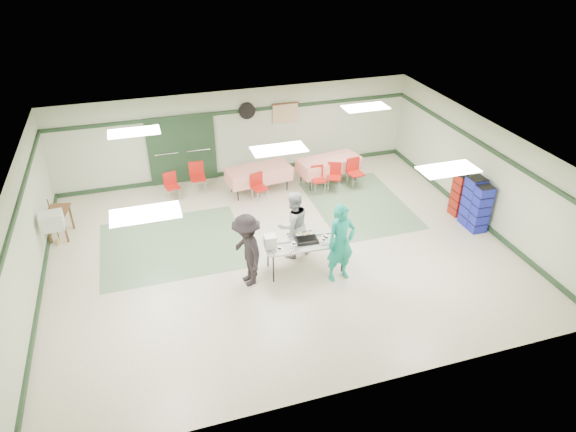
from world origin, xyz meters
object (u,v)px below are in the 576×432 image
object	(u,v)px
volunteer_grey	(293,225)
crate_stack_blue_a	(473,201)
dining_table_a	(329,164)
crate_stack_red	(460,195)
chair_loose_b	(171,183)
crate_stack_blue_b	(480,208)
chair_c	(354,170)
chair_d	(258,184)
printer_table	(58,215)
serving_table	(305,243)
volunteer_dark	(247,250)
broom	(53,220)
office_printer	(52,221)
volunteer_teal	(341,243)
dining_table_b	(259,174)
chair_loose_a	(197,174)
chair_b	(318,176)
chair_a	(334,174)

from	to	relation	value
volunteer_grey	crate_stack_blue_a	world-z (taller)	volunteer_grey
dining_table_a	crate_stack_red	xyz separation A→B (m)	(2.66, -2.93, 0.04)
crate_stack_blue_a	crate_stack_red	bearing A→B (deg)	90.00
chair_loose_b	crate_stack_blue_b	bearing A→B (deg)	-40.27
dining_table_a	chair_c	world-z (taller)	chair_c
chair_d	printer_table	size ratio (longest dim) A/B	1.00
serving_table	chair_d	size ratio (longest dim) A/B	2.24
volunteer_dark	broom	distance (m)	5.16
office_printer	volunteer_grey	bearing A→B (deg)	-20.51
dining_table_a	chair_loose_b	distance (m)	4.72
chair_d	crate_stack_blue_b	world-z (taller)	crate_stack_blue_b
volunteer_grey	chair_d	size ratio (longest dim) A/B	1.99
office_printer	volunteer_teal	bearing A→B (deg)	-28.18
crate_stack_red	crate_stack_blue_b	world-z (taller)	crate_stack_blue_b
serving_table	dining_table_b	bearing A→B (deg)	93.92
chair_loose_a	chair_c	bearing A→B (deg)	-12.36
volunteer_dark	dining_table_b	size ratio (longest dim) A/B	0.89
volunteer_grey	crate_stack_blue_b	bearing A→B (deg)	162.33
printer_table	office_printer	distance (m)	0.92
volunteer_dark	crate_stack_blue_a	xyz separation A→B (m)	(6.19, 0.70, -0.18)
chair_b	chair_loose_a	size ratio (longest dim) A/B	0.89
chair_a	office_printer	world-z (taller)	office_printer
crate_stack_blue_a	printer_table	distance (m)	10.62
chair_a	office_printer	xyz separation A→B (m)	(-7.59, -1.17, 0.42)
dining_table_b	chair_b	xyz separation A→B (m)	(1.63, -0.57, -0.06)
serving_table	volunteer_dark	distance (m)	1.38
serving_table	chair_loose_a	bearing A→B (deg)	114.58
chair_a	crate_stack_blue_b	world-z (taller)	crate_stack_blue_b
chair_c	crate_stack_red	distance (m)	3.14
chair_b	chair_d	xyz separation A→B (m)	(-1.80, -0.00, 0.01)
chair_b	volunteer_grey	bearing A→B (deg)	-119.74
dining_table_a	chair_a	bearing A→B (deg)	-104.33
serving_table	printer_table	distance (m)	6.34
chair_b	chair_loose_b	distance (m)	4.23
volunteer_grey	office_printer	xyz separation A→B (m)	(-5.39, 1.69, 0.09)
volunteer_teal	office_printer	size ratio (longest dim) A/B	3.72
chair_a	office_printer	bearing A→B (deg)	-147.60
volunteer_dark	crate_stack_red	size ratio (longest dim) A/B	1.42
serving_table	dining_table_a	size ratio (longest dim) A/B	0.95
serving_table	crate_stack_red	distance (m)	4.96
chair_d	broom	world-z (taller)	broom
chair_d	crate_stack_red	world-z (taller)	crate_stack_red
volunteer_dark	office_printer	world-z (taller)	volunteer_dark
dining_table_b	chair_b	world-z (taller)	chair_b
volunteer_dark	chair_a	distance (m)	5.01
volunteer_dark	dining_table_a	size ratio (longest dim) A/B	0.86
volunteer_grey	dining_table_a	distance (m)	4.11
serving_table	dining_table_b	xyz separation A→B (m)	(-0.04, 4.07, -0.15)
chair_a	printer_table	size ratio (longest dim) A/B	1.01
serving_table	printer_table	size ratio (longest dim) A/B	2.24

